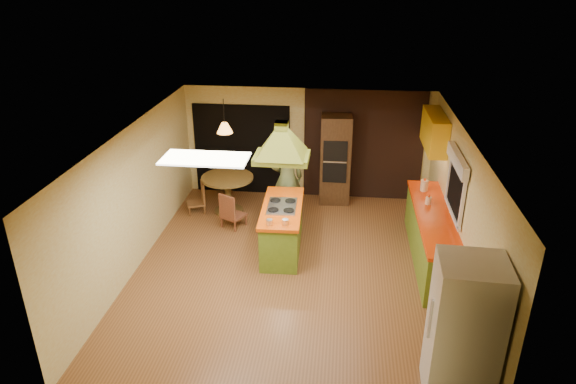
# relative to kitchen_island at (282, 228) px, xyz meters

# --- Properties ---
(ground) EXTENTS (6.50, 6.50, 0.00)m
(ground) POSITION_rel_kitchen_island_xyz_m (0.26, -0.66, -0.46)
(ground) COLOR brown
(ground) RESTS_ON ground
(room_walls) EXTENTS (5.50, 6.50, 6.50)m
(room_walls) POSITION_rel_kitchen_island_xyz_m (0.26, -0.66, 0.79)
(room_walls) COLOR beige
(room_walls) RESTS_ON ground
(ceiling_plane) EXTENTS (6.50, 6.50, 0.00)m
(ceiling_plane) POSITION_rel_kitchen_island_xyz_m (0.26, -0.66, 2.04)
(ceiling_plane) COLOR silver
(ceiling_plane) RESTS_ON room_walls
(brick_panel) EXTENTS (2.64, 0.03, 2.50)m
(brick_panel) POSITION_rel_kitchen_island_xyz_m (1.51, 2.57, 0.79)
(brick_panel) COLOR #381E14
(brick_panel) RESTS_ON ground
(nook_opening) EXTENTS (2.20, 0.03, 2.10)m
(nook_opening) POSITION_rel_kitchen_island_xyz_m (-1.24, 2.57, 0.59)
(nook_opening) COLOR black
(nook_opening) RESTS_ON ground
(right_counter) EXTENTS (0.62, 3.05, 0.92)m
(right_counter) POSITION_rel_kitchen_island_xyz_m (2.71, -0.06, 0.01)
(right_counter) COLOR olive
(right_counter) RESTS_ON ground
(upper_cabinets) EXTENTS (0.34, 1.40, 0.70)m
(upper_cabinets) POSITION_rel_kitchen_island_xyz_m (2.83, 1.54, 1.49)
(upper_cabinets) COLOR yellow
(upper_cabinets) RESTS_ON room_walls
(window_right) EXTENTS (0.12, 1.35, 1.06)m
(window_right) POSITION_rel_kitchen_island_xyz_m (2.96, -0.26, 1.32)
(window_right) COLOR black
(window_right) RESTS_ON room_walls
(fluor_panel) EXTENTS (1.20, 0.60, 0.03)m
(fluor_panel) POSITION_rel_kitchen_island_xyz_m (-0.84, -1.86, 2.03)
(fluor_panel) COLOR white
(fluor_panel) RESTS_ON ceiling_plane
(kitchen_island) EXTENTS (0.79, 1.82, 0.92)m
(kitchen_island) POSITION_rel_kitchen_island_xyz_m (0.00, 0.00, 0.00)
(kitchen_island) COLOR olive
(kitchen_island) RESTS_ON ground
(range_hood) EXTENTS (0.96, 0.70, 0.78)m
(range_hood) POSITION_rel_kitchen_island_xyz_m (0.00, -0.00, 1.80)
(range_hood) COLOR #646C1B
(range_hood) RESTS_ON ceiling_plane
(man) EXTENTS (0.79, 0.65, 1.86)m
(man) POSITION_rel_kitchen_island_xyz_m (-0.05, 1.25, 0.48)
(man) COLOR #4B552D
(man) RESTS_ON ground
(refrigerator) EXTENTS (0.82, 0.78, 1.91)m
(refrigerator) POSITION_rel_kitchen_island_xyz_m (2.59, -3.27, 0.50)
(refrigerator) COLOR silver
(refrigerator) RESTS_ON ground
(wall_oven) EXTENTS (0.69, 0.63, 2.00)m
(wall_oven) POSITION_rel_kitchen_island_xyz_m (0.90, 2.29, 0.55)
(wall_oven) COLOR #492D17
(wall_oven) RESTS_ON ground
(dining_table) EXTENTS (1.11, 1.11, 0.82)m
(dining_table) POSITION_rel_kitchen_island_xyz_m (-1.35, 1.47, 0.13)
(dining_table) COLOR brown
(dining_table) RESTS_ON ground
(chair_left) EXTENTS (0.49, 0.49, 0.69)m
(chair_left) POSITION_rel_kitchen_island_xyz_m (-2.05, 1.37, -0.11)
(chair_left) COLOR brown
(chair_left) RESTS_ON ground
(chair_near) EXTENTS (0.56, 0.56, 0.76)m
(chair_near) POSITION_rel_kitchen_island_xyz_m (-1.10, 0.82, -0.08)
(chair_near) COLOR brown
(chair_near) RESTS_ON ground
(pendant_lamp) EXTENTS (0.43, 0.43, 0.21)m
(pendant_lamp) POSITION_rel_kitchen_island_xyz_m (-1.35, 1.47, 1.44)
(pendant_lamp) COLOR #FF9E3F
(pendant_lamp) RESTS_ON ceiling_plane
(canister_large) EXTENTS (0.19, 0.19, 0.21)m
(canister_large) POSITION_rel_kitchen_island_xyz_m (2.66, 0.98, 0.57)
(canister_large) COLOR beige
(canister_large) RESTS_ON right_counter
(canister_medium) EXTENTS (0.13, 0.13, 0.18)m
(canister_medium) POSITION_rel_kitchen_island_xyz_m (2.66, 0.96, 0.56)
(canister_medium) COLOR #FBEECA
(canister_medium) RESTS_ON right_counter
(canister_small) EXTENTS (0.13, 0.13, 0.14)m
(canister_small) POSITION_rel_kitchen_island_xyz_m (2.66, 0.35, 0.53)
(canister_small) COLOR #F3E5C3
(canister_small) RESTS_ON right_counter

